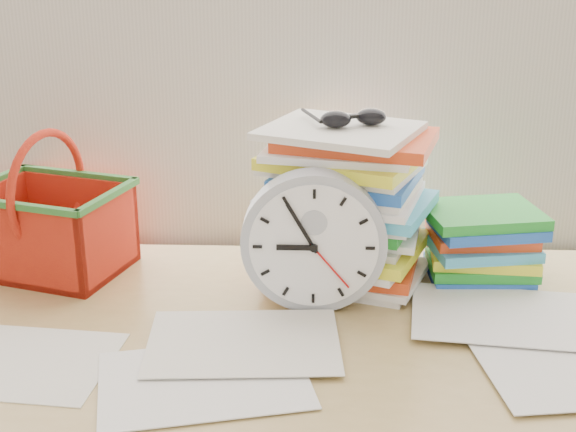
# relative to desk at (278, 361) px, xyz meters

# --- Properties ---
(desk) EXTENTS (1.40, 0.70, 0.75)m
(desk) POSITION_rel_desk_xyz_m (0.00, 0.00, 0.00)
(desk) COLOR tan
(desk) RESTS_ON ground
(paper_stack) EXTENTS (0.36, 0.33, 0.30)m
(paper_stack) POSITION_rel_desk_xyz_m (0.12, 0.20, 0.23)
(paper_stack) COLOR white
(paper_stack) RESTS_ON desk
(clock) EXTENTS (0.26, 0.05, 0.26)m
(clock) POSITION_rel_desk_xyz_m (0.06, 0.07, 0.20)
(clock) COLOR #A4AAB3
(clock) RESTS_ON desk
(sunglasses) EXTENTS (0.17, 0.16, 0.03)m
(sunglasses) POSITION_rel_desk_xyz_m (0.13, 0.20, 0.39)
(sunglasses) COLOR black
(sunglasses) RESTS_ON paper_stack
(book_stack) EXTENTS (0.25, 0.20, 0.14)m
(book_stack) POSITION_rel_desk_xyz_m (0.37, 0.20, 0.15)
(book_stack) COLOR white
(book_stack) RESTS_ON desk
(basket) EXTENTS (0.33, 0.29, 0.28)m
(basket) POSITION_rel_desk_xyz_m (-0.45, 0.22, 0.21)
(basket) COLOR red
(basket) RESTS_ON desk
(scattered_papers) EXTENTS (1.26, 0.42, 0.02)m
(scattered_papers) POSITION_rel_desk_xyz_m (0.00, 0.00, 0.08)
(scattered_papers) COLOR white
(scattered_papers) RESTS_ON desk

